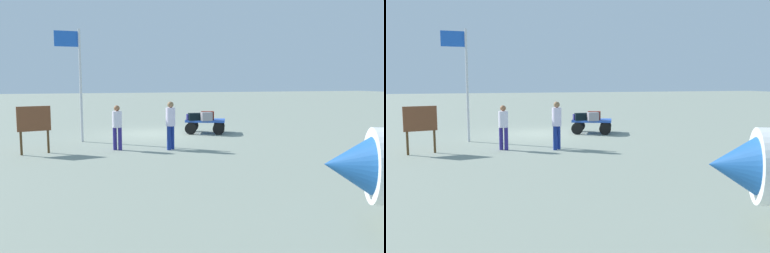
# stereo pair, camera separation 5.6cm
# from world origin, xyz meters

# --- Properties ---
(ground_plane) EXTENTS (120.00, 120.00, 0.00)m
(ground_plane) POSITION_xyz_m (0.00, 0.00, 0.00)
(ground_plane) COLOR gray
(luggage_cart) EXTENTS (2.19, 1.91, 0.65)m
(luggage_cart) POSITION_xyz_m (-2.40, 0.37, 0.47)
(luggage_cart) COLOR blue
(luggage_cart) RESTS_ON ground
(suitcase_dark) EXTENTS (0.53, 0.34, 0.27)m
(suitcase_dark) POSITION_xyz_m (-1.75, 0.45, 0.78)
(suitcase_dark) COLOR navy
(suitcase_dark) RESTS_ON luggage_cart
(suitcase_navy) EXTENTS (0.65, 0.37, 0.34)m
(suitcase_navy) POSITION_xyz_m (-1.84, 0.63, 0.81)
(suitcase_navy) COLOR black
(suitcase_navy) RESTS_ON luggage_cart
(suitcase_maroon) EXTENTS (0.49, 0.33, 0.39)m
(suitcase_maroon) POSITION_xyz_m (-2.27, 0.99, 0.84)
(suitcase_maroon) COLOR gray
(suitcase_maroon) RESTS_ON luggage_cart
(suitcase_grey) EXTENTS (0.66, 0.49, 0.40)m
(suitcase_grey) POSITION_xyz_m (-2.47, 0.57, 0.85)
(suitcase_grey) COLOR maroon
(suitcase_grey) RESTS_ON luggage_cart
(worker_lead) EXTENTS (0.48, 0.48, 1.75)m
(worker_lead) POSITION_xyz_m (0.22, 4.41, 1.02)
(worker_lead) COLOR navy
(worker_lead) RESTS_ON ground
(worker_trailing) EXTENTS (0.47, 0.47, 1.61)m
(worker_trailing) POSITION_xyz_m (2.07, 3.95, 0.94)
(worker_trailing) COLOR navy
(worker_trailing) RESTS_ON ground
(flagpole) EXTENTS (1.01, 0.11, 4.54)m
(flagpole) POSITION_xyz_m (3.39, 1.57, 2.77)
(flagpole) COLOR silver
(flagpole) RESTS_ON ground
(signboard) EXTENTS (1.07, 0.31, 1.64)m
(signboard) POSITION_xyz_m (4.86, 3.98, 1.09)
(signboard) COLOR #4C3319
(signboard) RESTS_ON ground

